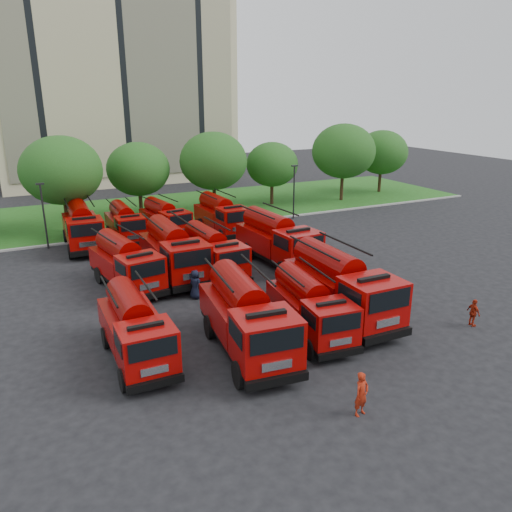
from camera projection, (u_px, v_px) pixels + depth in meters
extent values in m
plane|color=black|center=(264.00, 306.00, 28.26)|extent=(140.00, 140.00, 0.00)
cube|color=#1F4311|center=(147.00, 212.00, 50.39)|extent=(70.00, 16.00, 0.12)
cube|color=gray|center=(170.00, 231.00, 43.49)|extent=(70.00, 0.30, 0.14)
cube|color=beige|center=(113.00, 85.00, 66.11)|extent=(30.00, 14.00, 25.00)
cube|color=black|center=(124.00, 84.00, 60.06)|extent=(28.00, 0.15, 22.00)
cylinder|color=#382314|center=(67.00, 217.00, 42.77)|extent=(0.36, 0.36, 2.80)
ellipsoid|color=#1E4714|center=(61.00, 170.00, 41.54)|extent=(6.72, 6.72, 5.71)
cylinder|color=#382314|center=(141.00, 205.00, 47.91)|extent=(0.36, 0.36, 2.45)
ellipsoid|color=#1E4714|center=(138.00, 169.00, 46.83)|extent=(5.88, 5.88, 5.00)
cylinder|color=#382314|center=(214.00, 200.00, 49.53)|extent=(0.36, 0.36, 2.73)
ellipsoid|color=#1E4714|center=(213.00, 161.00, 48.33)|extent=(6.55, 6.55, 5.57)
cylinder|color=#382314|center=(272.00, 195.00, 53.41)|extent=(0.36, 0.36, 2.27)
ellipsoid|color=#1E4714|center=(272.00, 164.00, 52.41)|extent=(5.46, 5.46, 4.64)
cylinder|color=#382314|center=(342.00, 188.00, 55.41)|extent=(0.36, 0.36, 2.87)
ellipsoid|color=#1E4714|center=(344.00, 151.00, 54.15)|extent=(6.89, 6.89, 5.85)
cylinder|color=#382314|center=(380.00, 182.00, 60.11)|extent=(0.36, 0.36, 2.52)
ellipsoid|color=#1E4714|center=(382.00, 152.00, 59.01)|extent=(6.05, 6.05, 5.14)
cylinder|color=black|center=(44.00, 217.00, 37.92)|extent=(0.14, 0.14, 5.00)
cube|color=black|center=(40.00, 184.00, 37.13)|extent=(0.60, 0.25, 0.12)
cylinder|color=black|center=(294.00, 193.00, 47.19)|extent=(0.14, 0.14, 5.00)
cube|color=black|center=(295.00, 166.00, 46.40)|extent=(0.60, 0.25, 0.12)
cube|color=black|center=(137.00, 347.00, 22.49)|extent=(2.18, 6.48, 0.28)
cube|color=black|center=(156.00, 384.00, 19.70)|extent=(2.31, 0.25, 0.32)
cube|color=#7C0403|center=(147.00, 347.00, 20.27)|extent=(2.28, 2.05, 1.80)
cube|color=black|center=(153.00, 349.00, 19.26)|extent=(1.94, 0.06, 0.78)
cube|color=#7C0403|center=(130.00, 323.00, 23.13)|extent=(2.30, 4.27, 1.20)
cylinder|color=#650000|center=(129.00, 303.00, 22.83)|extent=(1.42, 3.89, 1.38)
cylinder|color=black|center=(124.00, 380.00, 20.03)|extent=(0.33, 1.02, 1.02)
cylinder|color=black|center=(175.00, 368.00, 20.90)|extent=(0.33, 1.02, 1.02)
cylinder|color=black|center=(106.00, 338.00, 23.50)|extent=(0.33, 1.02, 1.02)
cylinder|color=black|center=(151.00, 329.00, 24.38)|extent=(0.33, 1.02, 1.02)
cube|color=black|center=(246.00, 338.00, 23.11)|extent=(3.27, 7.68, 0.32)
cube|color=black|center=(277.00, 381.00, 19.75)|extent=(2.68, 0.56, 0.37)
cube|color=#7C0403|center=(266.00, 339.00, 20.45)|extent=(2.85, 2.62, 2.08)
cube|color=black|center=(277.00, 341.00, 19.24)|extent=(2.23, 0.30, 0.91)
cube|color=#7C0403|center=(238.00, 311.00, 23.89)|extent=(3.14, 5.16, 1.38)
cylinder|color=#650000|center=(238.00, 289.00, 23.54)|extent=(2.09, 4.62, 1.60)
cylinder|color=black|center=(240.00, 375.00, 20.27)|extent=(0.50, 1.21, 1.17)
cylinder|color=black|center=(295.00, 364.00, 21.06)|extent=(0.50, 1.21, 1.17)
cylinder|color=black|center=(210.00, 326.00, 24.46)|extent=(0.50, 1.21, 1.17)
cylinder|color=black|center=(257.00, 319.00, 25.25)|extent=(0.50, 1.21, 1.17)
cube|color=black|center=(309.00, 323.00, 24.84)|extent=(2.73, 6.47, 0.27)
cube|color=black|center=(340.00, 354.00, 22.01)|extent=(2.26, 0.46, 0.31)
cube|color=#7C0403|center=(330.00, 322.00, 22.60)|extent=(2.40, 2.20, 1.75)
cube|color=black|center=(342.00, 323.00, 21.58)|extent=(1.88, 0.25, 0.76)
cube|color=#7C0403|center=(301.00, 302.00, 25.50)|extent=(2.63, 4.34, 1.17)
cylinder|color=#650000|center=(301.00, 285.00, 25.20)|extent=(1.74, 3.90, 1.35)
cylinder|color=black|center=(311.00, 349.00, 22.45)|extent=(0.42, 1.02, 0.99)
cylinder|color=black|center=(351.00, 342.00, 23.12)|extent=(0.42, 1.02, 0.99)
cylinder|color=black|center=(277.00, 315.00, 25.97)|extent=(0.42, 1.02, 0.99)
cylinder|color=black|center=(313.00, 309.00, 26.65)|extent=(0.42, 1.02, 0.99)
cube|color=black|center=(339.00, 304.00, 26.67)|extent=(2.63, 7.77, 0.33)
cube|color=black|center=(387.00, 336.00, 23.33)|extent=(2.77, 0.31, 0.39)
cube|color=#7C0403|center=(372.00, 301.00, 24.01)|extent=(2.74, 2.46, 2.16)
cube|color=black|center=(390.00, 300.00, 22.80)|extent=(2.32, 0.08, 0.94)
cube|color=#7C0403|center=(327.00, 282.00, 27.44)|extent=(2.77, 5.12, 1.44)
cylinder|color=#650000|center=(328.00, 261.00, 27.08)|extent=(1.71, 4.66, 1.66)
cylinder|color=black|center=(351.00, 333.00, 23.72)|extent=(0.40, 1.22, 1.22)
cylinder|color=black|center=(394.00, 323.00, 24.77)|extent=(0.40, 1.22, 1.22)
cylinder|color=black|center=(300.00, 297.00, 27.89)|extent=(0.40, 1.22, 1.22)
cylinder|color=black|center=(337.00, 290.00, 28.94)|extent=(0.40, 1.22, 1.22)
cube|color=black|center=(127.00, 278.00, 30.78)|extent=(3.32, 7.02, 0.29)
cube|color=black|center=(150.00, 296.00, 28.16)|extent=(2.42, 0.64, 0.34)
cube|color=#7C0403|center=(141.00, 272.00, 28.66)|extent=(2.68, 2.49, 1.88)
cube|color=black|center=(148.00, 270.00, 27.69)|extent=(2.00, 0.39, 0.82)
cube|color=#7C0403|center=(119.00, 262.00, 31.35)|extent=(3.07, 4.77, 1.25)
cylinder|color=#650000|center=(118.00, 246.00, 31.03)|extent=(2.11, 4.23, 1.45)
cylinder|color=black|center=(125.00, 296.00, 28.26)|extent=(0.51, 1.10, 1.06)
cylinder|color=black|center=(161.00, 288.00, 29.50)|extent=(0.51, 1.10, 1.06)
cylinder|color=black|center=(100.00, 275.00, 31.52)|extent=(0.51, 1.10, 1.06)
cylinder|color=black|center=(133.00, 268.00, 32.76)|extent=(0.51, 1.10, 1.06)
cube|color=black|center=(174.00, 267.00, 32.56)|extent=(2.51, 7.50, 0.32)
cube|color=black|center=(194.00, 287.00, 29.36)|extent=(2.67, 0.29, 0.37)
cube|color=#7C0403|center=(186.00, 260.00, 30.01)|extent=(2.64, 2.37, 2.08)
cube|color=black|center=(193.00, 258.00, 28.85)|extent=(2.25, 0.07, 0.91)
cube|color=#7C0403|center=(168.00, 249.00, 33.30)|extent=(2.65, 4.94, 1.39)
cylinder|color=#650000|center=(167.00, 233.00, 32.94)|extent=(1.64, 4.50, 1.60)
cylinder|color=black|center=(169.00, 285.00, 29.71)|extent=(0.38, 1.18, 1.18)
cylinder|color=black|center=(207.00, 279.00, 30.76)|extent=(0.38, 1.18, 1.18)
cylinder|color=black|center=(148.00, 262.00, 33.71)|extent=(0.38, 1.18, 1.18)
cylinder|color=black|center=(183.00, 257.00, 34.76)|extent=(0.38, 1.18, 1.18)
cube|color=black|center=(212.00, 266.00, 32.95)|extent=(2.50, 6.74, 0.28)
cube|color=black|center=(235.00, 283.00, 30.17)|extent=(2.38, 0.35, 0.33)
cube|color=#7C0403|center=(227.00, 260.00, 30.73)|extent=(2.42, 2.20, 1.85)
cube|color=black|center=(235.00, 258.00, 29.71)|extent=(1.99, 0.14, 0.81)
cube|color=#7C0403|center=(206.00, 251.00, 33.58)|extent=(2.53, 4.47, 1.23)
cylinder|color=#650000|center=(205.00, 236.00, 33.27)|extent=(1.61, 4.05, 1.42)
cylinder|color=black|center=(213.00, 282.00, 30.43)|extent=(0.38, 1.06, 1.04)
cylinder|color=black|center=(244.00, 276.00, 31.43)|extent=(0.38, 1.06, 1.04)
cylinder|color=black|center=(187.00, 262.00, 33.90)|extent=(0.38, 1.06, 1.04)
cylinder|color=black|center=(217.00, 258.00, 34.90)|extent=(0.38, 1.06, 1.04)
cube|color=black|center=(277.00, 254.00, 35.12)|extent=(2.93, 7.68, 0.32)
cube|color=black|center=(308.00, 271.00, 31.98)|extent=(2.71, 0.43, 0.38)
cube|color=#7C0403|center=(298.00, 247.00, 32.61)|extent=(2.78, 2.53, 2.10)
cube|color=black|center=(309.00, 244.00, 31.46)|extent=(2.26, 0.19, 0.92)
cube|color=#7C0403|center=(268.00, 238.00, 35.83)|extent=(2.94, 5.11, 1.40)
cylinder|color=#650000|center=(268.00, 223.00, 35.47)|extent=(1.89, 4.62, 1.62)
cylinder|color=black|center=(283.00, 270.00, 32.25)|extent=(0.45, 1.21, 1.19)
cylinder|color=black|center=(315.00, 264.00, 33.42)|extent=(0.45, 1.21, 1.19)
cylinder|color=black|center=(248.00, 251.00, 36.17)|extent=(0.45, 1.21, 1.19)
cylinder|color=black|center=(277.00, 246.00, 37.34)|extent=(0.45, 1.21, 1.19)
cube|color=black|center=(84.00, 239.00, 38.82)|extent=(2.62, 7.23, 0.31)
cube|color=black|center=(89.00, 253.00, 35.69)|extent=(2.56, 0.35, 0.36)
cube|color=#7C0403|center=(86.00, 233.00, 36.34)|extent=(2.59, 2.34, 1.99)
cube|color=black|center=(87.00, 230.00, 35.20)|extent=(2.15, 0.13, 0.87)
cube|color=#7C0403|center=(81.00, 226.00, 39.54)|extent=(2.68, 4.79, 1.33)
cylinder|color=#650000|center=(80.00, 212.00, 39.20)|extent=(1.69, 4.34, 1.53)
cylinder|color=black|center=(71.00, 252.00, 36.09)|extent=(0.40, 1.14, 1.12)
cylinder|color=black|center=(104.00, 248.00, 37.00)|extent=(0.40, 1.14, 1.12)
cylinder|color=black|center=(66.00, 236.00, 39.99)|extent=(0.40, 1.14, 1.12)
cylinder|color=black|center=(96.00, 233.00, 40.90)|extent=(0.40, 1.14, 1.12)
cube|color=black|center=(126.00, 234.00, 40.65)|extent=(2.05, 6.22, 0.27)
cube|color=black|center=(135.00, 244.00, 37.98)|extent=(2.22, 0.22, 0.31)
cube|color=#7C0403|center=(131.00, 228.00, 38.52)|extent=(2.18, 1.96, 1.73)
cube|color=black|center=(133.00, 226.00, 37.55)|extent=(1.87, 0.04, 0.76)
cube|color=#7C0403|center=(123.00, 223.00, 41.26)|extent=(2.18, 4.09, 1.16)
cylinder|color=#650000|center=(122.00, 211.00, 40.97)|extent=(1.33, 3.73, 1.33)
cylinder|color=black|center=(119.00, 244.00, 38.28)|extent=(0.31, 0.98, 0.98)
cylinder|color=black|center=(146.00, 240.00, 39.14)|extent=(0.31, 0.98, 0.98)
cylinder|color=black|center=(109.00, 232.00, 41.61)|extent=(0.31, 0.98, 0.98)
cylinder|color=black|center=(134.00, 229.00, 42.47)|extent=(0.31, 0.98, 0.98)
cube|color=black|center=(165.00, 229.00, 42.19)|extent=(2.89, 6.42, 0.27)
cube|color=black|center=(182.00, 237.00, 39.74)|extent=(2.22, 0.53, 0.31)
cube|color=#7C0403|center=(176.00, 222.00, 40.21)|extent=(2.42, 2.23, 1.73)
cube|color=black|center=(181.00, 220.00, 39.31)|extent=(1.85, 0.31, 0.75)
cube|color=#7C0403|center=(160.00, 218.00, 42.73)|extent=(2.72, 4.34, 1.15)
cylinder|color=#650000|center=(160.00, 207.00, 42.44)|extent=(1.84, 3.87, 1.33)
cylinder|color=black|center=(166.00, 238.00, 39.87)|extent=(0.44, 1.01, 0.97)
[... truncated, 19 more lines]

